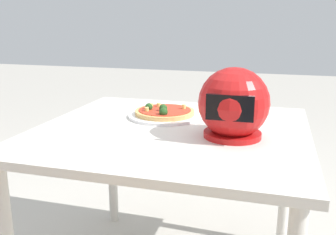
{
  "coord_description": "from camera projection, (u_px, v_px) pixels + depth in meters",
  "views": [
    {
      "loc": [
        -0.38,
        1.38,
        1.13
      ],
      "look_at": [
        0.04,
        -0.08,
        0.73
      ],
      "focal_mm": 40.25,
      "sensor_mm": 36.0,
      "label": 1
    }
  ],
  "objects": [
    {
      "name": "dining_table",
      "position": [
        171.0,
        147.0,
        1.51
      ],
      "size": [
        1.05,
        0.99,
        0.71
      ],
      "color": "beige",
      "rests_on": "ground"
    },
    {
      "name": "pizza_plate",
      "position": [
        165.0,
        116.0,
        1.66
      ],
      "size": [
        0.32,
        0.32,
        0.01
      ],
      "primitive_type": "cylinder",
      "color": "white",
      "rests_on": "dining_table"
    },
    {
      "name": "pizza",
      "position": [
        164.0,
        112.0,
        1.65
      ],
      "size": [
        0.26,
        0.26,
        0.05
      ],
      "color": "tan",
      "rests_on": "pizza_plate"
    },
    {
      "name": "motorcycle_helmet",
      "position": [
        234.0,
        104.0,
        1.34
      ],
      "size": [
        0.26,
        0.26,
        0.26
      ],
      "color": "#B21414",
      "rests_on": "dining_table"
    }
  ]
}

